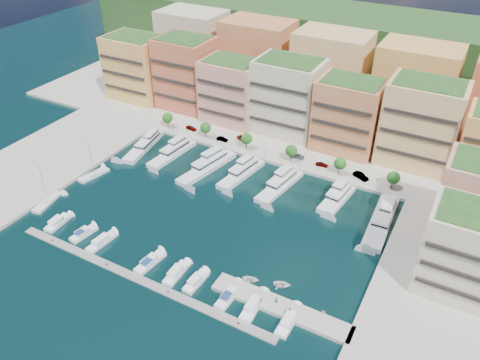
{
  "coord_description": "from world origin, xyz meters",
  "views": [
    {
      "loc": [
        55.05,
        -85.8,
        79.61
      ],
      "look_at": [
        2.66,
        9.56,
        6.0
      ],
      "focal_mm": 35.0,
      "sensor_mm": 36.0,
      "label": 1
    }
  ],
  "objects_px": {
    "tree_4": "(340,164)",
    "cruiser_7": "(229,296)",
    "tender_0": "(251,280)",
    "car_2": "(243,139)",
    "cruiser_4": "(150,262)",
    "car_4": "(322,164)",
    "yacht_1": "(173,152)",
    "cruiser_1": "(83,234)",
    "tree_3": "(291,151)",
    "yacht_0": "(145,144)",
    "cruiser_2": "(102,242)",
    "cruiser_0": "(58,223)",
    "yacht_6": "(382,218)",
    "lamppost_3": "(318,165)",
    "tree_2": "(247,139)",
    "tender_1": "(278,285)",
    "sailboat_0": "(47,203)",
    "lamppost_4": "(377,181)",
    "tree_5": "(393,178)",
    "yacht_2": "(209,165)",
    "cruiser_5": "(176,273)",
    "cruiser_9": "(289,321)",
    "lamppost_0": "(173,125)",
    "sailboat_1": "(94,175)",
    "person_0": "(276,300)",
    "car_3": "(297,156)",
    "car_0": "(191,128)",
    "tender_3": "(324,312)",
    "tender_2": "(282,285)",
    "lamppost_1": "(217,137)",
    "cruiser_8": "(253,306)",
    "yacht_5": "(338,197)",
    "tree_0": "(167,118)",
    "yacht_3": "(242,172)",
    "cruiser_6": "(196,282)",
    "yacht_4": "(281,184)",
    "person_1": "(289,310)",
    "car_5": "(361,176)"
  },
  "relations": [
    {
      "from": "tree_0",
      "to": "tree_5",
      "type": "bearing_deg",
      "value": 0.0
    },
    {
      "from": "tree_4",
      "to": "car_0",
      "type": "bearing_deg",
      "value": 177.68
    },
    {
      "from": "tree_2",
      "to": "lamppost_0",
      "type": "xyz_separation_m",
      "value": [
        -28.0,
        -2.3,
        -0.92
      ]
    },
    {
      "from": "tender_1",
      "to": "car_4",
      "type": "bearing_deg",
      "value": 24.85
    },
    {
      "from": "person_0",
      "to": "tender_1",
      "type": "bearing_deg",
      "value": -23.96
    },
    {
      "from": "cruiser_9",
      "to": "tender_3",
      "type": "relative_size",
      "value": 6.47
    },
    {
      "from": "person_0",
      "to": "cruiser_0",
      "type": "bearing_deg",
      "value": 48.55
    },
    {
      "from": "tree_4",
      "to": "yacht_1",
      "type": "bearing_deg",
      "value": -165.15
    },
    {
      "from": "tree_5",
      "to": "yacht_4",
      "type": "bearing_deg",
      "value": -154.7
    },
    {
      "from": "cruiser_4",
      "to": "cruiser_6",
      "type": "distance_m",
      "value": 13.08
    },
    {
      "from": "cruiser_5",
      "to": "cruiser_9",
      "type": "xyz_separation_m",
      "value": [
        28.58,
        -0.01,
        -0.0
      ]
    },
    {
      "from": "cruiser_5",
      "to": "person_0",
      "type": "bearing_deg",
      "value": 6.63
    },
    {
      "from": "tree_3",
      "to": "yacht_0",
      "type": "xyz_separation_m",
      "value": [
        -47.31,
        -14.29,
        -3.53
      ]
    },
    {
      "from": "tree_2",
      "to": "tender_2",
      "type": "relative_size",
      "value": 1.38
    },
    {
      "from": "tree_4",
      "to": "lamppost_4",
      "type": "distance_m",
      "value": 12.25
    },
    {
      "from": "lamppost_3",
      "to": "tree_2",
      "type": "bearing_deg",
      "value": 174.94
    },
    {
      "from": "person_0",
      "to": "person_1",
      "type": "distance_m",
      "value": 3.82
    },
    {
      "from": "car_2",
      "to": "car_5",
      "type": "height_order",
      "value": "car_5"
    },
    {
      "from": "tree_3",
      "to": "sailboat_0",
      "type": "relative_size",
      "value": 0.43
    },
    {
      "from": "cruiser_5",
      "to": "cruiser_8",
      "type": "xyz_separation_m",
      "value": [
        20.18,
        -0.01,
        -0.0
      ]
    },
    {
      "from": "lamppost_4",
      "to": "yacht_2",
      "type": "xyz_separation_m",
      "value": [
        -49.41,
        -12.92,
        -2.62
      ]
    },
    {
      "from": "tree_2",
      "to": "yacht_1",
      "type": "height_order",
      "value": "tree_2"
    },
    {
      "from": "tender_3",
      "to": "car_4",
      "type": "height_order",
      "value": "car_4"
    },
    {
      "from": "tender_0",
      "to": "car_2",
      "type": "distance_m",
      "value": 64.35
    },
    {
      "from": "lamppost_4",
      "to": "car_3",
      "type": "height_order",
      "value": "lamppost_4"
    },
    {
      "from": "tree_2",
      "to": "yacht_1",
      "type": "distance_m",
      "value": 24.52
    },
    {
      "from": "yacht_2",
      "to": "tender_0",
      "type": "distance_m",
      "value": 49.58
    },
    {
      "from": "tree_4",
      "to": "cruiser_7",
      "type": "distance_m",
      "value": 58.5
    },
    {
      "from": "tender_0",
      "to": "car_3",
      "type": "xyz_separation_m",
      "value": [
        -11.54,
        54.12,
        1.31
      ]
    },
    {
      "from": "yacht_5",
      "to": "cruiser_2",
      "type": "height_order",
      "value": "yacht_5"
    },
    {
      "from": "car_0",
      "to": "car_4",
      "type": "relative_size",
      "value": 1.08
    },
    {
      "from": "car_0",
      "to": "car_2",
      "type": "bearing_deg",
      "value": -75.96
    },
    {
      "from": "yacht_0",
      "to": "yacht_2",
      "type": "relative_size",
      "value": 0.91
    },
    {
      "from": "tree_3",
      "to": "lamppost_4",
      "type": "bearing_deg",
      "value": -4.7
    },
    {
      "from": "tree_4",
      "to": "cruiser_9",
      "type": "height_order",
      "value": "tree_4"
    },
    {
      "from": "yacht_1",
      "to": "cruiser_1",
      "type": "bearing_deg",
      "value": -85.84
    },
    {
      "from": "cruiser_7",
      "to": "cruiser_9",
      "type": "relative_size",
      "value": 0.98
    },
    {
      "from": "tree_5",
      "to": "car_4",
      "type": "xyz_separation_m",
      "value": [
        -22.2,
        1.78,
        -3.08
      ]
    },
    {
      "from": "sailboat_1",
      "to": "person_0",
      "type": "distance_m",
      "value": 73.52
    },
    {
      "from": "tender_1",
      "to": "person_0",
      "type": "bearing_deg",
      "value": -144.97
    },
    {
      "from": "cruiser_0",
      "to": "yacht_6",
      "type": "bearing_deg",
      "value": 29.46
    },
    {
      "from": "lamppost_1",
      "to": "cruiser_8",
      "type": "bearing_deg",
      "value": -52.62
    },
    {
      "from": "lamppost_0",
      "to": "cruiser_8",
      "type": "xyz_separation_m",
      "value": [
        60.64,
        -55.8,
        -3.28
      ]
    },
    {
      "from": "yacht_2",
      "to": "cruiser_1",
      "type": "bearing_deg",
      "value": -104.79
    },
    {
      "from": "cruiser_4",
      "to": "car_4",
      "type": "relative_size",
      "value": 2.31
    },
    {
      "from": "cruiser_0",
      "to": "cruiser_5",
      "type": "relative_size",
      "value": 0.95
    },
    {
      "from": "cruiser_7",
      "to": "car_2",
      "type": "relative_size",
      "value": 1.71
    },
    {
      "from": "tree_0",
      "to": "yacht_3",
      "type": "relative_size",
      "value": 0.28
    },
    {
      "from": "car_3",
      "to": "tree_4",
      "type": "bearing_deg",
      "value": -109.4
    },
    {
      "from": "yacht_0",
      "to": "cruiser_2",
      "type": "bearing_deg",
      "value": -64.5
    }
  ]
}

